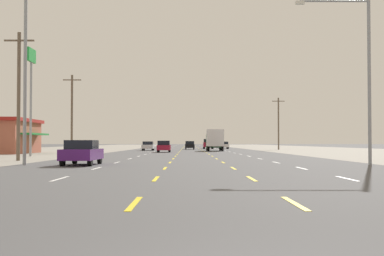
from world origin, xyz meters
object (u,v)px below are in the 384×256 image
(hatchback_inner_left_near, at_px, (164,146))
(sedan_far_left_nearest, at_px, (82,152))
(streetlight_right_row_0, at_px, (361,67))
(pole_sign_left_row_1, at_px, (31,76))
(sedan_far_right_farthest, at_px, (224,145))
(box_truck_inner_right_mid, at_px, (215,139))
(sedan_far_left_midfar, at_px, (148,146))
(streetlight_left_row_0, at_px, (31,60))
(suv_inner_right_farther, at_px, (208,144))
(hatchback_center_turn_far, at_px, (190,145))

(hatchback_inner_left_near, bearing_deg, sedan_far_left_nearest, -94.63)
(streetlight_right_row_0, bearing_deg, pole_sign_left_row_1, 144.02)
(sedan_far_right_farthest, xyz_separation_m, pole_sign_left_row_1, (-22.18, -55.84, 6.82))
(box_truck_inner_right_mid, bearing_deg, sedan_far_left_midfar, 155.77)
(sedan_far_left_nearest, height_order, sedan_far_right_farthest, same)
(streetlight_left_row_0, bearing_deg, hatchback_inner_left_near, 80.84)
(suv_inner_right_farther, height_order, sedan_far_right_farthest, suv_inner_right_farther)
(sedan_far_left_midfar, height_order, hatchback_center_turn_far, hatchback_center_turn_far)
(sedan_far_left_nearest, height_order, box_truck_inner_right_mid, box_truck_inner_right_mid)
(sedan_far_right_farthest, bearing_deg, streetlight_left_row_0, -102.65)
(box_truck_inner_right_mid, xyz_separation_m, sedan_far_left_midfar, (-10.49, 4.72, -1.08))
(streetlight_right_row_0, bearing_deg, hatchback_center_turn_far, 98.76)
(hatchback_inner_left_near, height_order, streetlight_right_row_0, streetlight_right_row_0)
(hatchback_inner_left_near, height_order, box_truck_inner_right_mid, box_truck_inner_right_mid)
(box_truck_inner_right_mid, bearing_deg, hatchback_inner_left_near, -126.24)
(sedan_far_right_farthest, distance_m, streetlight_right_row_0, 74.29)
(hatchback_center_turn_far, distance_m, streetlight_right_row_0, 65.21)
(hatchback_inner_left_near, xyz_separation_m, sedan_far_left_midfar, (-3.22, 14.63, -0.03))
(streetlight_right_row_0, bearing_deg, sedan_far_left_midfar, 107.64)
(pole_sign_left_row_1, xyz_separation_m, streetlight_left_row_0, (5.56, -18.22, -1.43))
(sedan_far_left_midfar, xyz_separation_m, sedan_far_right_farthest, (13.75, 21.65, 0.00))
(sedan_far_left_midfar, height_order, sedan_far_right_farthest, same)
(box_truck_inner_right_mid, height_order, suv_inner_right_farther, box_truck_inner_right_mid)
(sedan_far_left_midfar, relative_size, suv_inner_right_farther, 0.92)
(sedan_far_left_nearest, distance_m, sedan_far_right_farthest, 75.22)
(box_truck_inner_right_mid, distance_m, pole_sign_left_row_1, 35.49)
(box_truck_inner_right_mid, bearing_deg, streetlight_left_row_0, -105.65)
(hatchback_center_turn_far, distance_m, pole_sign_left_row_1, 48.96)
(sedan_far_left_midfar, bearing_deg, streetlight_right_row_0, -72.36)
(box_truck_inner_right_mid, distance_m, sedan_far_left_midfar, 11.55)
(box_truck_inner_right_mid, relative_size, sedan_far_left_midfar, 1.60)
(sedan_far_left_nearest, height_order, streetlight_right_row_0, streetlight_right_row_0)
(pole_sign_left_row_1, bearing_deg, hatchback_inner_left_near, 59.22)
(sedan_far_left_midfar, relative_size, hatchback_center_turn_far, 1.15)
(sedan_far_left_nearest, distance_m, hatchback_inner_left_near, 37.82)
(hatchback_center_turn_far, height_order, pole_sign_left_row_1, pole_sign_left_row_1)
(suv_inner_right_farther, bearing_deg, box_truck_inner_right_mid, -90.02)
(sedan_far_left_nearest, distance_m, sedan_far_left_midfar, 52.33)
(sedan_far_right_farthest, bearing_deg, hatchback_inner_left_near, -106.19)
(hatchback_center_turn_far, xyz_separation_m, suv_inner_right_farther, (3.73, 8.42, 0.24))
(sedan_far_left_midfar, bearing_deg, suv_inner_right_farther, 62.62)
(box_truck_inner_right_mid, bearing_deg, sedan_far_left_nearest, -102.23)
(hatchback_inner_left_near, bearing_deg, sedan_far_left_midfar, 102.42)
(hatchback_inner_left_near, xyz_separation_m, streetlight_left_row_0, (-6.09, -37.78, 5.37))
(box_truck_inner_right_mid, relative_size, suv_inner_right_farther, 1.47)
(suv_inner_right_farther, distance_m, pole_sign_left_row_1, 58.03)
(pole_sign_left_row_1, distance_m, streetlight_right_row_0, 31.06)
(hatchback_inner_left_near, xyz_separation_m, streetlight_right_row_0, (13.44, -37.78, 5.01))
(hatchback_center_turn_far, height_order, suv_inner_right_farther, suv_inner_right_farther)
(box_truck_inner_right_mid, bearing_deg, pole_sign_left_row_1, -122.70)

